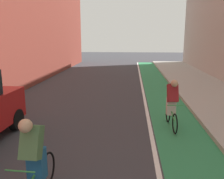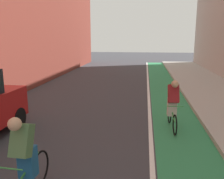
% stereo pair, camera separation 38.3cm
% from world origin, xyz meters
% --- Properties ---
extents(ground_plane, '(73.93, 73.93, 0.00)m').
position_xyz_m(ground_plane, '(0.00, 12.80, 0.00)').
color(ground_plane, '#38383D').
extents(bike_lane_paint, '(1.60, 33.61, 0.00)m').
position_xyz_m(bike_lane_paint, '(3.12, 14.80, 0.00)').
color(bike_lane_paint, '#2D8451').
rests_on(bike_lane_paint, ground).
extents(lane_divider_stripe, '(0.12, 33.61, 0.00)m').
position_xyz_m(lane_divider_stripe, '(2.22, 14.80, 0.00)').
color(lane_divider_stripe, white).
rests_on(lane_divider_stripe, ground).
extents(sidewalk_right, '(3.35, 33.61, 0.14)m').
position_xyz_m(sidewalk_right, '(5.59, 14.80, 0.07)').
color(sidewalk_right, '#A8A59E').
rests_on(sidewalk_right, ground).
extents(cyclist_mid, '(0.48, 1.75, 1.63)m').
position_xyz_m(cyclist_mid, '(-0.02, 7.30, 0.81)').
color(cyclist_mid, black).
rests_on(cyclist_mid, ground).
extents(cyclist_trailing, '(0.48, 1.67, 1.59)m').
position_xyz_m(cyclist_trailing, '(2.89, 11.28, 0.84)').
color(cyclist_trailing, black).
rests_on(cyclist_trailing, ground).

